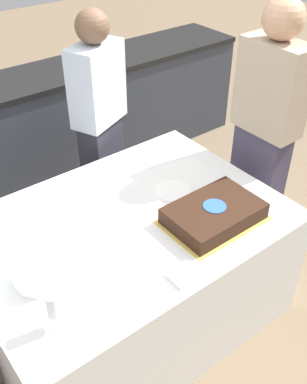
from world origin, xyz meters
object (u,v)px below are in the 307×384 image
object	(u,v)px
wine_glass	(53,306)
person_seated_right	(264,136)
cake	(214,213)
plate_stack	(37,274)
person_cutting_cake	(100,128)

from	to	relation	value
wine_glass	person_seated_right	size ratio (longest dim) A/B	0.11
cake	person_seated_right	size ratio (longest dim) A/B	0.30
cake	wine_glass	xyz separation A→B (m)	(-0.95, -0.09, 0.08)
plate_stack	wine_glass	size ratio (longest dim) A/B	1.17
plate_stack	person_seated_right	distance (m)	1.58
cake	person_seated_right	distance (m)	0.74
plate_stack	person_seated_right	size ratio (longest dim) A/B	0.13
cake	person_cutting_cake	distance (m)	1.07
cake	person_cutting_cake	size ratio (longest dim) A/B	0.32
wine_glass	person_cutting_cake	size ratio (longest dim) A/B	0.12
cake	person_seated_right	xyz separation A→B (m)	(0.68, 0.28, 0.09)
cake	wine_glass	distance (m)	0.96
person_seated_right	person_cutting_cake	bearing A→B (deg)	-139.63
wine_glass	cake	bearing A→B (deg)	5.42
plate_stack	person_seated_right	xyz separation A→B (m)	(1.58, 0.10, 0.10)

